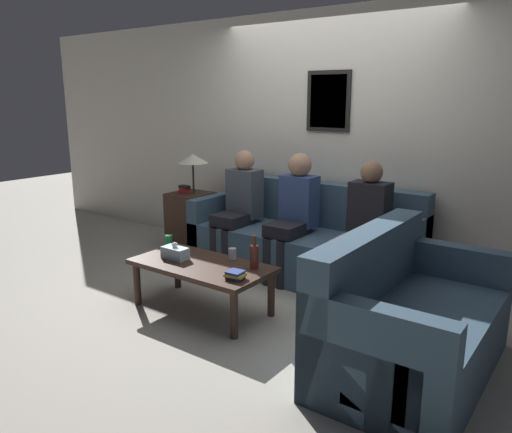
# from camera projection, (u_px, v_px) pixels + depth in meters

# --- Properties ---
(ground_plane) EXTENTS (16.00, 16.00, 0.00)m
(ground_plane) POSITION_uv_depth(u_px,v_px,m) (275.00, 289.00, 4.65)
(ground_plane) COLOR #ADA899
(wall_back) EXTENTS (9.00, 0.08, 2.60)m
(wall_back) POSITION_uv_depth(u_px,v_px,m) (329.00, 141.00, 5.11)
(wall_back) COLOR silver
(wall_back) RESTS_ON ground_plane
(couch_main) EXTENTS (2.28, 0.87, 0.90)m
(couch_main) POSITION_uv_depth(u_px,v_px,m) (304.00, 243.00, 4.98)
(couch_main) COLOR #385166
(couch_main) RESTS_ON ground_plane
(couch_side) EXTENTS (0.87, 1.49, 0.90)m
(couch_side) POSITION_uv_depth(u_px,v_px,m) (407.00, 325.00, 3.21)
(couch_side) COLOR #385166
(couch_side) RESTS_ON ground_plane
(coffee_table) EXTENTS (1.18, 0.60, 0.41)m
(coffee_table) POSITION_uv_depth(u_px,v_px,m) (202.00, 269.00, 4.11)
(coffee_table) COLOR #382319
(coffee_table) RESTS_ON ground_plane
(side_table_with_lamp) EXTENTS (0.44, 0.44, 1.13)m
(side_table_with_lamp) POSITION_uv_depth(u_px,v_px,m) (191.00, 217.00, 5.73)
(side_table_with_lamp) COLOR #382319
(side_table_with_lamp) RESTS_ON ground_plane
(wine_bottle) EXTENTS (0.07, 0.07, 0.27)m
(wine_bottle) POSITION_uv_depth(u_px,v_px,m) (254.00, 256.00, 3.96)
(wine_bottle) COLOR #562319
(wine_bottle) RESTS_ON coffee_table
(drinking_glass) EXTENTS (0.07, 0.07, 0.10)m
(drinking_glass) POSITION_uv_depth(u_px,v_px,m) (232.00, 254.00, 4.19)
(drinking_glass) COLOR silver
(drinking_glass) RESTS_ON coffee_table
(book_stack) EXTENTS (0.16, 0.13, 0.06)m
(book_stack) POSITION_uv_depth(u_px,v_px,m) (235.00, 275.00, 3.74)
(book_stack) COLOR navy
(book_stack) RESTS_ON coffee_table
(soda_can) EXTENTS (0.07, 0.07, 0.12)m
(soda_can) POSITION_uv_depth(u_px,v_px,m) (169.00, 242.00, 4.49)
(soda_can) COLOR #197A38
(soda_can) RESTS_ON coffee_table
(tissue_box) EXTENTS (0.23, 0.12, 0.15)m
(tissue_box) POSITION_uv_depth(u_px,v_px,m) (175.00, 253.00, 4.21)
(tissue_box) COLOR silver
(tissue_box) RESTS_ON coffee_table
(person_left) EXTENTS (0.34, 0.57, 1.21)m
(person_left) POSITION_uv_depth(u_px,v_px,m) (239.00, 204.00, 5.18)
(person_left) COLOR black
(person_left) RESTS_ON ground_plane
(person_middle) EXTENTS (0.34, 0.58, 1.22)m
(person_middle) POSITION_uv_depth(u_px,v_px,m) (293.00, 211.00, 4.80)
(person_middle) COLOR black
(person_middle) RESTS_ON ground_plane
(person_right) EXTENTS (0.34, 0.64, 1.21)m
(person_right) POSITION_uv_depth(u_px,v_px,m) (363.00, 226.00, 4.33)
(person_right) COLOR #756651
(person_right) RESTS_ON ground_plane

